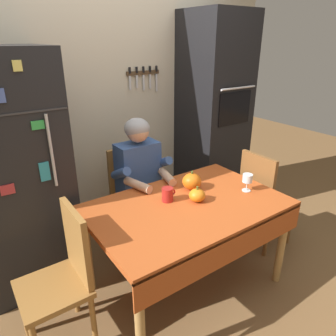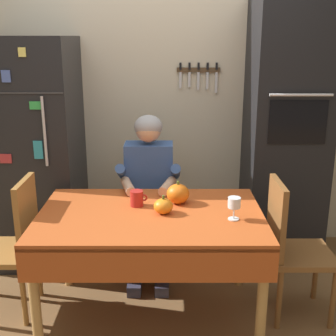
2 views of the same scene
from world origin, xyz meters
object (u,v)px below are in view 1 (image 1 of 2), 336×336
coffee_mug (168,194)px  pumpkin_medium (197,195)px  wall_oven (213,117)px  chair_right_side (262,196)px  dining_table (189,215)px  seated_person (142,178)px  refrigerator (17,175)px  wine_glass (247,179)px  pumpkin_large (192,181)px  chair_left_side (64,273)px  chair_behind_person (133,193)px

coffee_mug → pumpkin_medium: size_ratio=0.93×
wall_oven → chair_right_side: size_ratio=2.26×
dining_table → coffee_mug: size_ratio=12.50×
seated_person → refrigerator: bearing=163.0°
refrigerator → seated_person: bearing=-17.0°
refrigerator → wall_oven: wall_oven is taller
refrigerator → wine_glass: refrigerator is taller
chair_right_side → wall_oven: bearing=80.2°
refrigerator → pumpkin_large: refrigerator is taller
pumpkin_medium → wall_oven: bearing=43.1°
chair_left_side → wine_glass: (1.40, -0.17, 0.33)m
refrigerator → pumpkin_medium: size_ratio=14.95×
chair_right_side → coffee_mug: chair_right_side is taller
wall_oven → chair_right_side: bearing=-99.8°
chair_behind_person → coffee_mug: size_ratio=8.31×
chair_left_side → pumpkin_large: chair_left_side is taller
dining_table → chair_behind_person: 0.81m
chair_behind_person → seated_person: bearing=-90.0°
refrigerator → chair_behind_person: refrigerator is taller
chair_right_side → wine_glass: chair_right_side is taller
wall_oven → wine_glass: bearing=-118.7°
pumpkin_medium → coffee_mug: bearing=143.5°
seated_person → coffee_mug: bearing=-97.0°
wine_glass → coffee_mug: bearing=159.7°
pumpkin_large → pumpkin_medium: pumpkin_large is taller
wall_oven → seated_person: size_ratio=1.69×
pumpkin_medium → seated_person: bearing=101.1°
refrigerator → dining_table: bearing=-42.9°
refrigerator → coffee_mug: (0.86, -0.74, -0.11)m
dining_table → pumpkin_large: bearing=48.0°
pumpkin_large → chair_behind_person: bearing=109.3°
wall_oven → pumpkin_medium: size_ratio=17.45×
wall_oven → pumpkin_large: size_ratio=13.83×
refrigerator → chair_right_side: bearing=-23.9°
chair_behind_person → chair_right_side: 1.19m
refrigerator → pumpkin_medium: (1.03, -0.87, -0.11)m
refrigerator → chair_left_side: bearing=-86.4°
dining_table → chair_right_side: chair_right_side is taller
wine_glass → dining_table: bearing=171.4°
wall_oven → dining_table: size_ratio=1.50×
wall_oven → wine_glass: 1.16m
coffee_mug → pumpkin_large: size_ratio=0.74×
coffee_mug → chair_behind_person: bearing=85.0°
pumpkin_large → pumpkin_medium: (-0.09, -0.18, -0.02)m
chair_right_side → seated_person: bearing=149.9°
dining_table → coffee_mug: (-0.09, 0.14, 0.14)m
chair_behind_person → chair_left_side: bearing=-141.2°
chair_left_side → coffee_mug: size_ratio=8.31×
chair_behind_person → chair_left_side: 1.11m
seated_person → pumpkin_medium: bearing=-78.9°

